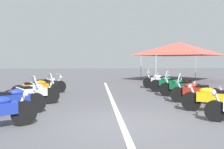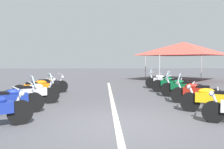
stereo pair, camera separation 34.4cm
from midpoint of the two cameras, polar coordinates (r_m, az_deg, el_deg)
name	(u,v)px [view 2 (the right image)]	position (r m, az deg, el deg)	size (l,w,h in m)	color
ground_plane	(117,124)	(6.27, 2.89, -12.40)	(80.00, 80.00, 0.00)	#4C4C51
lane_centre_stripe	(112,101)	(9.58, 1.10, -6.72)	(15.10, 0.16, 0.01)	beige
motorcycle_left_row_1	(9,100)	(7.82, -23.18, -5.89)	(1.13, 2.02, 1.22)	black
motorcycle_left_row_2	(32,93)	(9.23, -18.37, -4.38)	(1.11, 1.98, 1.21)	black
motorcycle_left_row_3	(37,88)	(10.70, -17.36, -3.31)	(1.06, 1.98, 1.01)	black
motorcycle_left_row_4	(49,85)	(12.09, -14.84, -2.49)	(1.24, 1.86, 1.00)	black
motorcycle_right_row_1	(212,99)	(8.13, 24.87, -5.69)	(1.06, 1.87, 1.00)	black
motorcycle_right_row_2	(196,92)	(9.62, 21.25, -4.15)	(0.95, 1.92, 1.21)	black
motorcycle_right_row_3	(182,87)	(10.92, 18.03, -3.12)	(1.17, 1.83, 1.22)	black
motorcycle_right_row_4	(171,84)	(12.35, 15.40, -2.33)	(1.05, 1.97, 1.02)	black
motorcycle_right_row_5	(163,81)	(13.83, 13.35, -1.63)	(1.11, 2.01, 1.22)	black
event_tent	(184,49)	(19.75, 18.07, 6.18)	(5.93, 5.93, 3.20)	#E54C3F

